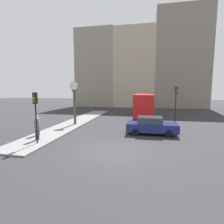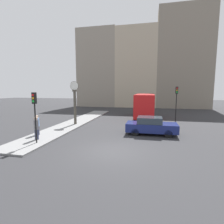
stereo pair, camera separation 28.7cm
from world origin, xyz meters
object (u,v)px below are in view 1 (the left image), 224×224
sedan_car (151,126)px  pedestrian_blue_stripe (37,125)px  bus_distant (144,105)px  traffic_light_near (35,107)px  pedestrian_grey_jacket (37,128)px  street_clock (75,102)px  traffic_light_far (176,98)px

sedan_car → pedestrian_blue_stripe: bearing=-163.7°
sedan_car → bus_distant: (-0.81, 8.48, 1.05)m
traffic_light_near → pedestrian_grey_jacket: bearing=124.3°
sedan_car → street_clock: size_ratio=0.93×
sedan_car → pedestrian_blue_stripe: (-9.00, -2.63, 0.17)m
pedestrian_grey_jacket → traffic_light_far: bearing=39.2°
pedestrian_blue_stripe → traffic_light_near: bearing=-55.9°
bus_distant → pedestrian_grey_jacket: bearing=-121.1°
pedestrian_grey_jacket → pedestrian_blue_stripe: bearing=123.9°
pedestrian_grey_jacket → street_clock: bearing=87.1°
bus_distant → pedestrian_blue_stripe: (-8.19, -11.11, -0.88)m
street_clock → traffic_light_near: bearing=-88.6°
pedestrian_blue_stripe → bus_distant: bearing=53.6°
pedestrian_grey_jacket → bus_distant: bearing=58.9°
bus_distant → traffic_light_far: size_ratio=1.84×
traffic_light_far → street_clock: bearing=-165.3°
traffic_light_near → sedan_car: bearing=30.2°
traffic_light_near → pedestrian_grey_jacket: 1.83m
street_clock → pedestrian_grey_jacket: bearing=-92.9°
street_clock → bus_distant: bearing=41.1°
sedan_car → traffic_light_far: (2.62, 5.06, 2.17)m
traffic_light_near → pedestrian_blue_stripe: traffic_light_near is taller
sedan_car → bus_distant: bearing=95.5°
traffic_light_near → street_clock: 6.80m
sedan_car → bus_distant: bus_distant is taller
sedan_car → pedestrian_grey_jacket: (-8.22, -3.80, 0.25)m
traffic_light_far → pedestrian_blue_stripe: 14.08m
bus_distant → pedestrian_grey_jacket: size_ratio=4.38×
bus_distant → traffic_light_near: traffic_light_near is taller
sedan_car → traffic_light_far: size_ratio=1.03×
bus_distant → street_clock: size_ratio=1.66×
street_clock → sedan_car: bearing=-16.2°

